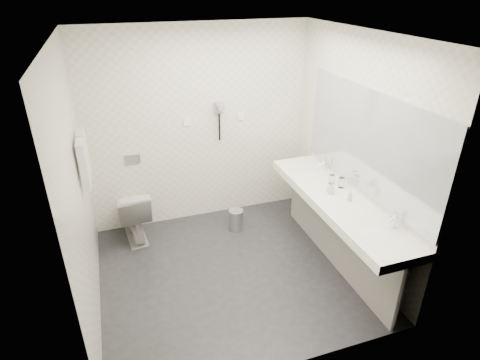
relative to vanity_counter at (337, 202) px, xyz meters
name	(u,v)px	position (x,y,z in m)	size (l,w,h in m)	color
floor	(232,272)	(-1.12, 0.20, -0.80)	(2.80, 2.80, 0.00)	#232327
ceiling	(229,35)	(-1.12, 0.20, 1.70)	(2.80, 2.80, 0.00)	white
wall_back	(199,128)	(-1.12, 1.50, 0.45)	(2.80, 2.80, 0.00)	silver
wall_front	(286,247)	(-1.12, -1.10, 0.45)	(2.80, 2.80, 0.00)	silver
wall_left	(77,193)	(-2.52, 0.20, 0.45)	(2.60, 2.60, 0.00)	silver
wall_right	(355,153)	(0.27, 0.20, 0.45)	(2.60, 2.60, 0.00)	silver
vanity_counter	(337,202)	(0.00, 0.00, 0.00)	(0.55, 2.20, 0.10)	white
vanity_panel	(335,235)	(0.02, 0.00, -0.42)	(0.03, 2.15, 0.75)	gray
vanity_post_near	(399,297)	(0.05, -1.04, -0.42)	(0.06, 0.06, 0.75)	silver
vanity_post_far	(296,192)	(0.05, 1.04, -0.42)	(0.06, 0.06, 0.75)	silver
mirror	(367,142)	(0.26, 0.00, 0.65)	(0.02, 2.20, 1.05)	#B2BCC6
basin_near	(375,232)	(0.00, -0.65, 0.04)	(0.40, 0.31, 0.05)	white
basin_far	(309,174)	(0.00, 0.65, 0.04)	(0.40, 0.31, 0.05)	white
faucet_near	(394,220)	(0.19, -0.65, 0.12)	(0.04, 0.04, 0.15)	silver
faucet_far	(324,164)	(0.19, 0.65, 0.12)	(0.04, 0.04, 0.15)	silver
soap_bottle_a	(331,189)	(-0.03, 0.10, 0.11)	(0.05, 0.05, 0.12)	silver
soap_bottle_b	(329,188)	(-0.02, 0.15, 0.09)	(0.06, 0.06, 0.08)	silver
soap_bottle_c	(350,195)	(0.08, -0.09, 0.11)	(0.05, 0.05, 0.13)	silver
glass_left	(341,183)	(0.15, 0.20, 0.11)	(0.06, 0.06, 0.12)	silver
glass_right	(332,179)	(0.10, 0.31, 0.10)	(0.06, 0.06, 0.11)	silver
toilet	(133,213)	(-2.07, 1.23, -0.45)	(0.39, 0.68, 0.69)	white
flush_plate	(133,159)	(-1.98, 1.49, 0.15)	(0.18, 0.02, 0.12)	#B2B5BA
pedal_bin	(236,220)	(-0.81, 1.00, -0.67)	(0.18, 0.18, 0.26)	#B2B5BA
bin_lid	(236,211)	(-0.81, 1.00, -0.53)	(0.18, 0.18, 0.01)	#B2B5BA
towel_rail	(79,138)	(-2.47, 0.75, 0.75)	(0.02, 0.02, 0.62)	silver
towel_near	(84,165)	(-2.46, 0.61, 0.53)	(0.07, 0.24, 0.48)	silver
towel_far	(84,154)	(-2.46, 0.89, 0.53)	(0.07, 0.24, 0.48)	silver
dryer_cradle	(219,107)	(-0.88, 1.47, 0.70)	(0.10, 0.04, 0.14)	#949297
dryer_barrel	(220,107)	(-0.88, 1.40, 0.73)	(0.08, 0.08, 0.14)	#949297
dryer_cord	(219,127)	(-0.88, 1.46, 0.45)	(0.02, 0.02, 0.35)	black
switch_plate_a	(187,122)	(-1.27, 1.49, 0.55)	(0.09, 0.02, 0.09)	white
switch_plate_b	(241,116)	(-0.57, 1.49, 0.55)	(0.09, 0.02, 0.09)	white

